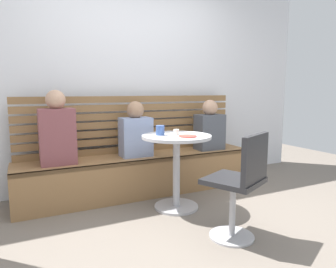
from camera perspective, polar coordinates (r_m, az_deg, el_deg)
ground at (r=2.60m, az=5.22°, el=-18.62°), size 8.00×8.00×0.00m
back_wall at (r=3.83m, az=-7.61°, el=12.25°), size 5.20×0.10×2.90m
booth_bench at (r=3.53m, az=-4.94°, el=-7.48°), size 2.70×0.52×0.44m
booth_backrest at (r=3.65m, az=-6.42°, el=1.92°), size 2.65×0.04×0.67m
cafe_table at (r=3.01m, az=1.60°, el=-4.39°), size 0.68×0.68×0.74m
white_chair at (r=2.44m, az=13.50°, el=-8.88°), size 0.53×0.53×0.85m
person_adult at (r=3.19m, az=-20.07°, el=0.45°), size 0.34×0.22×0.74m
person_child_left at (r=3.40m, az=-6.08°, el=0.31°), size 0.34×0.22×0.62m
person_child_middle at (r=3.82m, az=7.80°, el=1.16°), size 0.34×0.22×0.62m
cup_mug_blue at (r=2.95m, az=-1.53°, el=0.69°), size 0.08×0.08×0.09m
cup_espresso_small at (r=2.98m, az=1.56°, el=0.37°), size 0.06×0.06×0.05m
plate_small at (r=2.86m, az=3.72°, el=-0.41°), size 0.17×0.17×0.01m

